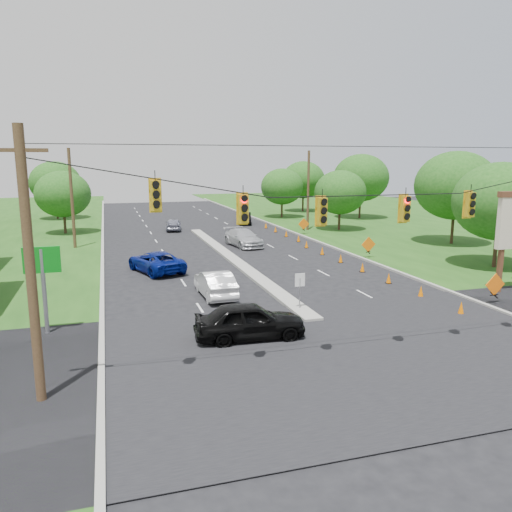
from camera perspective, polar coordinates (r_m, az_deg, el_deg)
name	(u,v)px	position (r m, az deg, el deg)	size (l,w,h in m)	color
ground	(352,351)	(21.72, 10.94, -10.65)	(160.00, 160.00, 0.00)	black
cross_street	(352,351)	(21.72, 10.94, -10.65)	(160.00, 14.00, 0.02)	black
curb_left	(103,247)	(48.47, -17.12, 1.00)	(0.25, 110.00, 0.16)	gray
curb_right	(305,237)	(52.32, 5.57, 2.13)	(0.25, 110.00, 0.16)	gray
median	(232,259)	(40.76, -2.82, -0.32)	(1.00, 34.00, 0.18)	gray
median_sign	(300,284)	(26.47, 5.04, -3.24)	(0.55, 0.06, 2.05)	gray
signal_span	(368,238)	(19.56, 12.68, 2.01)	(25.60, 0.32, 9.00)	#422D1C
utility_pole_far_left	(72,199)	(48.03, -20.30, 6.14)	(0.28, 0.28, 9.00)	#422D1C
utility_pole_far_right	(308,191)	(57.36, 5.99, 7.40)	(0.28, 0.28, 9.00)	#422D1C
cone_0	(461,308)	(28.18, 22.40, -5.51)	(0.32, 0.32, 0.70)	#E76800
cone_1	(421,291)	(30.86, 18.32, -3.85)	(0.32, 0.32, 0.70)	#E76800
cone_2	(389,278)	(33.68, 14.93, -2.46)	(0.32, 0.32, 0.70)	#E76800
cone_3	(362,267)	(36.63, 12.07, -1.27)	(0.32, 0.32, 0.70)	#E76800
cone_4	(341,258)	(39.66, 9.65, -0.26)	(0.32, 0.32, 0.70)	#E76800
cone_5	(322,251)	(42.77, 7.58, 0.60)	(0.32, 0.32, 0.70)	#E76800
cone_6	(306,244)	(45.93, 5.79, 1.35)	(0.32, 0.32, 0.70)	#E76800
cone_7	(299,238)	(49.35, 4.88, 2.02)	(0.32, 0.32, 0.70)	#E76800
cone_8	(286,233)	(52.59, 3.48, 2.59)	(0.32, 0.32, 0.70)	#E76800
cone_9	(275,229)	(55.85, 2.24, 3.08)	(0.32, 0.32, 0.70)	#E76800
cone_10	(266,225)	(59.14, 1.14, 3.52)	(0.32, 0.32, 0.70)	#E76800
work_sign_0	(495,286)	(30.63, 25.65, -3.06)	(1.27, 0.58, 1.37)	black
work_sign_1	(368,245)	(41.78, 12.73, 1.22)	(1.27, 0.58, 1.37)	black
work_sign_2	(304,224)	(54.26, 5.48, 3.60)	(1.27, 0.58, 1.37)	black
tree_5	(63,194)	(58.10, -21.22, 6.62)	(5.88, 5.88, 6.86)	black
tree_6	(55,183)	(73.16, -21.97, 7.78)	(6.72, 6.72, 7.84)	black
tree_7	(500,201)	(40.73, 26.09, 5.63)	(6.72, 6.72, 7.84)	black
tree_8	(456,186)	(50.88, 21.85, 7.48)	(7.56, 7.56, 8.82)	black
tree_9	(340,192)	(57.91, 9.59, 7.18)	(5.88, 5.88, 6.86)	black
tree_10	(361,178)	(70.40, 11.90, 8.74)	(7.56, 7.56, 8.82)	black
tree_11	(303,180)	(78.66, 5.42, 8.67)	(6.72, 6.72, 7.84)	black
tree_12	(282,187)	(70.01, 2.99, 7.93)	(5.88, 5.88, 6.86)	black
black_sedan	(250,321)	(22.47, -0.71, -7.42)	(1.99, 4.95, 1.69)	black
white_sedan	(215,284)	(29.45, -4.70, -3.17)	(1.64, 4.70, 1.55)	silver
blue_pickup	(156,262)	(36.48, -11.38, -0.64)	(2.52, 5.46, 1.52)	navy
silver_car_far	(243,238)	(46.63, -1.46, 2.10)	(2.23, 5.49, 1.59)	#A7A8AC
silver_car_oncoming	(174,224)	(57.89, -9.40, 3.58)	(1.67, 4.15, 1.41)	slate
dark_car_receding	(245,218)	(63.15, -1.30, 4.33)	(1.53, 4.39, 1.45)	black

